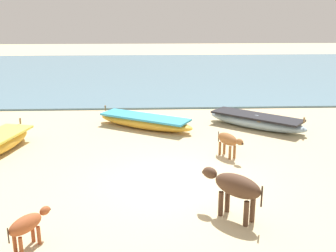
{
  "coord_description": "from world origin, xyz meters",
  "views": [
    {
      "loc": [
        -0.53,
        -9.36,
        4.22
      ],
      "look_at": [
        0.02,
        2.96,
        0.6
      ],
      "focal_mm": 43.4,
      "sensor_mm": 36.0,
      "label": 1
    }
  ],
  "objects_px": {
    "cow_adult_dark": "(235,187)",
    "calf_far_rust": "(27,225)",
    "fishing_boat_2": "(256,121)",
    "calf_near_brown": "(228,140)",
    "fishing_boat_1": "(145,121)"
  },
  "relations": [
    {
      "from": "cow_adult_dark",
      "to": "calf_far_rust",
      "type": "relative_size",
      "value": 1.36
    },
    {
      "from": "fishing_boat_2",
      "to": "calf_far_rust",
      "type": "distance_m",
      "value": 9.55
    },
    {
      "from": "cow_adult_dark",
      "to": "calf_far_rust",
      "type": "bearing_deg",
      "value": 59.31
    },
    {
      "from": "fishing_boat_2",
      "to": "calf_far_rust",
      "type": "relative_size",
      "value": 3.82
    },
    {
      "from": "fishing_boat_2",
      "to": "cow_adult_dark",
      "type": "height_order",
      "value": "cow_adult_dark"
    },
    {
      "from": "calf_far_rust",
      "to": "fishing_boat_2",
      "type": "bearing_deg",
      "value": -7.27
    },
    {
      "from": "fishing_boat_2",
      "to": "calf_near_brown",
      "type": "bearing_deg",
      "value": -79.19
    },
    {
      "from": "fishing_boat_2",
      "to": "calf_far_rust",
      "type": "height_order",
      "value": "fishing_boat_2"
    },
    {
      "from": "fishing_boat_2",
      "to": "cow_adult_dark",
      "type": "bearing_deg",
      "value": -68.76
    },
    {
      "from": "fishing_boat_2",
      "to": "calf_far_rust",
      "type": "bearing_deg",
      "value": -90.06
    },
    {
      "from": "fishing_boat_1",
      "to": "calf_far_rust",
      "type": "xyz_separation_m",
      "value": [
        -2.03,
        -7.53,
        0.22
      ]
    },
    {
      "from": "fishing_boat_2",
      "to": "cow_adult_dark",
      "type": "distance_m",
      "value": 6.8
    },
    {
      "from": "calf_near_brown",
      "to": "calf_far_rust",
      "type": "height_order",
      "value": "calf_near_brown"
    },
    {
      "from": "fishing_boat_1",
      "to": "calf_far_rust",
      "type": "bearing_deg",
      "value": 105.32
    },
    {
      "from": "calf_near_brown",
      "to": "calf_far_rust",
      "type": "relative_size",
      "value": 1.11
    }
  ]
}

